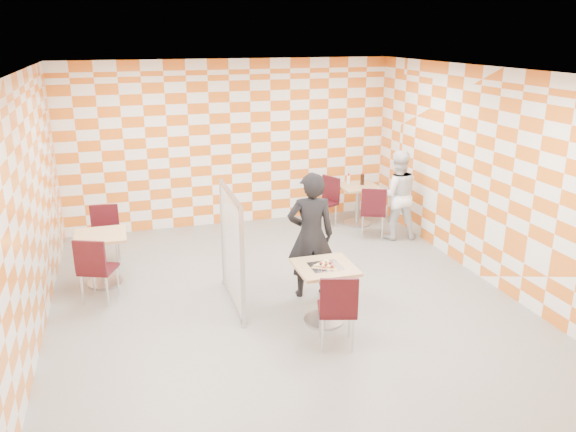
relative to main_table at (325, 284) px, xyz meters
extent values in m
plane|color=gray|center=(-0.33, 0.61, -0.51)|extent=(7.00, 7.00, 0.00)
plane|color=white|center=(-0.33, 0.61, 2.49)|extent=(7.00, 7.00, 0.00)
plane|color=white|center=(-0.33, 4.11, 0.99)|extent=(6.00, 0.00, 6.00)
plane|color=white|center=(-3.33, 0.61, 0.99)|extent=(0.00, 7.00, 7.00)
plane|color=white|center=(2.67, 0.61, 0.99)|extent=(0.00, 7.00, 7.00)
cube|color=tan|center=(0.00, 0.00, 0.22)|extent=(0.70, 0.70, 0.04)
cylinder|color=#A5A5AA|center=(0.00, 0.00, -0.14)|extent=(0.08, 0.08, 0.70)
cylinder|color=#A5A5AA|center=(0.00, 0.00, -0.49)|extent=(0.50, 0.50, 0.03)
cube|color=tan|center=(1.88, 3.33, 0.22)|extent=(0.70, 0.70, 0.04)
cylinder|color=#A5A5AA|center=(1.88, 3.33, -0.14)|extent=(0.08, 0.08, 0.70)
cylinder|color=#A5A5AA|center=(1.88, 3.33, -0.49)|extent=(0.50, 0.50, 0.03)
cube|color=tan|center=(-2.63, 1.94, 0.22)|extent=(0.70, 0.70, 0.04)
cylinder|color=#A5A5AA|center=(-2.63, 1.94, -0.14)|extent=(0.08, 0.08, 0.70)
cylinder|color=#A5A5AA|center=(-2.63, 1.94, -0.49)|extent=(0.50, 0.50, 0.03)
cube|color=#390B11|center=(-0.06, -0.56, -0.06)|extent=(0.52, 0.52, 0.04)
cube|color=#390B11|center=(-0.11, -0.75, 0.19)|extent=(0.41, 0.16, 0.45)
cylinder|color=silver|center=(0.15, -0.45, -0.29)|extent=(0.03, 0.03, 0.43)
cylinder|color=silver|center=(-0.17, -0.35, -0.29)|extent=(0.03, 0.03, 0.43)
cylinder|color=silver|center=(0.06, -0.77, -0.29)|extent=(0.03, 0.03, 0.43)
cylinder|color=silver|center=(-0.27, -0.68, -0.29)|extent=(0.03, 0.03, 0.43)
cube|color=#390B11|center=(1.86, 2.62, -0.06)|extent=(0.56, 0.56, 0.04)
cube|color=#390B11|center=(1.78, 2.44, 0.19)|extent=(0.40, 0.21, 0.45)
cylinder|color=silver|center=(2.08, 2.71, -0.29)|extent=(0.03, 0.03, 0.43)
cylinder|color=silver|center=(1.78, 2.85, -0.29)|extent=(0.03, 0.03, 0.43)
cylinder|color=silver|center=(1.95, 2.40, -0.29)|extent=(0.03, 0.03, 0.43)
cylinder|color=silver|center=(1.64, 2.54, -0.29)|extent=(0.03, 0.03, 0.43)
cube|color=#390B11|center=(1.21, 3.37, -0.06)|extent=(0.56, 0.56, 0.04)
cube|color=#390B11|center=(1.39, 3.45, 0.19)|extent=(0.21, 0.40, 0.45)
cylinder|color=silver|center=(0.98, 3.45, -0.29)|extent=(0.03, 0.03, 0.43)
cylinder|color=silver|center=(1.12, 3.14, -0.29)|extent=(0.03, 0.03, 0.43)
cylinder|color=silver|center=(1.29, 3.59, -0.29)|extent=(0.03, 0.03, 0.43)
cylinder|color=silver|center=(1.43, 3.29, -0.29)|extent=(0.03, 0.03, 0.43)
cube|color=#390B11|center=(-2.67, 1.40, -0.06)|extent=(0.55, 0.55, 0.04)
cube|color=#390B11|center=(-2.75, 1.21, 0.19)|extent=(0.40, 0.20, 0.45)
cylinder|color=silver|center=(-2.45, 1.49, -0.29)|extent=(0.03, 0.03, 0.43)
cylinder|color=silver|center=(-2.76, 1.62, -0.29)|extent=(0.03, 0.03, 0.43)
cylinder|color=silver|center=(-2.58, 1.18, -0.29)|extent=(0.03, 0.03, 0.43)
cylinder|color=silver|center=(-2.89, 1.31, -0.29)|extent=(0.03, 0.03, 0.43)
cube|color=#390B11|center=(-2.60, 2.61, -0.06)|extent=(0.45, 0.45, 0.04)
cube|color=#390B11|center=(-2.58, 2.81, 0.19)|extent=(0.42, 0.07, 0.45)
cylinder|color=silver|center=(-2.78, 2.45, -0.29)|extent=(0.03, 0.03, 0.43)
cylinder|color=silver|center=(-2.44, 2.42, -0.29)|extent=(0.03, 0.03, 0.43)
cylinder|color=silver|center=(-2.76, 2.79, -0.29)|extent=(0.03, 0.03, 0.43)
cylinder|color=silver|center=(-2.42, 2.76, -0.29)|extent=(0.03, 0.03, 0.43)
cube|color=white|center=(-0.99, 0.79, 0.29)|extent=(0.02, 1.30, 1.40)
cube|color=#B2B2B7|center=(-0.99, 0.79, 1.01)|extent=(0.05, 1.30, 0.05)
cube|color=#B2B2B7|center=(-0.99, 0.79, -0.43)|extent=(0.05, 1.30, 0.05)
cube|color=#B2B2B7|center=(-0.99, 0.14, 0.29)|extent=(0.05, 0.05, 1.50)
cylinder|color=#B2B2B7|center=(-0.99, 0.14, -0.48)|extent=(0.08, 0.08, 0.05)
cube|color=#B2B2B7|center=(-0.99, 1.44, 0.29)|extent=(0.05, 0.05, 1.50)
cylinder|color=#B2B2B7|center=(-0.99, 1.44, -0.48)|extent=(0.08, 0.08, 0.05)
imported|color=black|center=(0.07, 0.76, 0.36)|extent=(0.69, 0.51, 1.73)
imported|color=white|center=(2.22, 2.48, 0.27)|extent=(0.86, 0.73, 1.55)
cube|color=silver|center=(0.00, -0.02, 0.24)|extent=(0.38, 0.34, 0.01)
cone|color=tan|center=(0.00, -0.02, 0.26)|extent=(0.40, 0.40, 0.02)
cone|color=#F2D88C|center=(0.00, 0.00, 0.27)|extent=(0.33, 0.33, 0.01)
cylinder|color=maroon|center=(-0.06, -0.12, 0.28)|extent=(0.04, 0.04, 0.01)
cylinder|color=maroon|center=(0.05, -0.11, 0.28)|extent=(0.04, 0.04, 0.01)
cylinder|color=maroon|center=(0.00, -0.04, 0.28)|extent=(0.04, 0.04, 0.01)
cylinder|color=maroon|center=(-0.05, 0.01, 0.28)|extent=(0.04, 0.04, 0.01)
cylinder|color=maroon|center=(0.06, -0.01, 0.28)|extent=(0.04, 0.04, 0.01)
torus|color=black|center=(0.05, -0.05, 0.28)|extent=(0.03, 0.03, 0.01)
torus|color=black|center=(-0.02, -0.08, 0.28)|extent=(0.03, 0.03, 0.01)
torus|color=black|center=(0.02, 0.02, 0.28)|extent=(0.03, 0.03, 0.01)
torus|color=black|center=(-0.07, -0.04, 0.28)|extent=(0.03, 0.03, 0.01)
cylinder|color=white|center=(1.74, 3.48, 0.32)|extent=(0.06, 0.06, 0.16)
cylinder|color=red|center=(1.74, 3.48, 0.42)|extent=(0.04, 0.04, 0.04)
cylinder|color=black|center=(1.97, 3.36, 0.34)|extent=(0.07, 0.07, 0.20)
cylinder|color=red|center=(1.97, 3.36, 0.46)|extent=(0.03, 0.03, 0.03)
camera|label=1|loc=(-2.21, -5.86, 2.93)|focal=35.00mm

